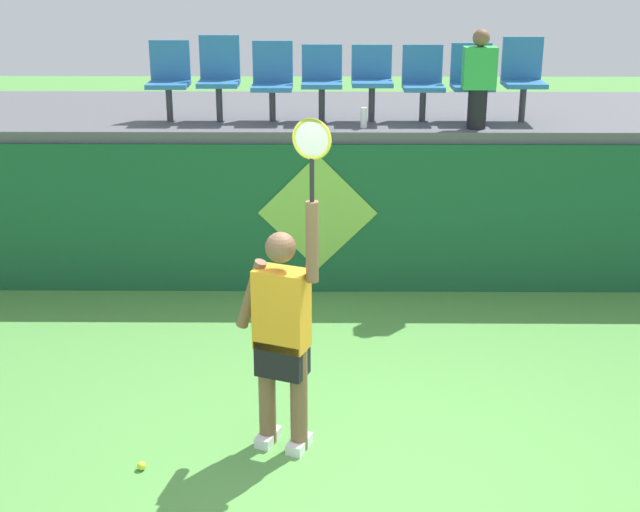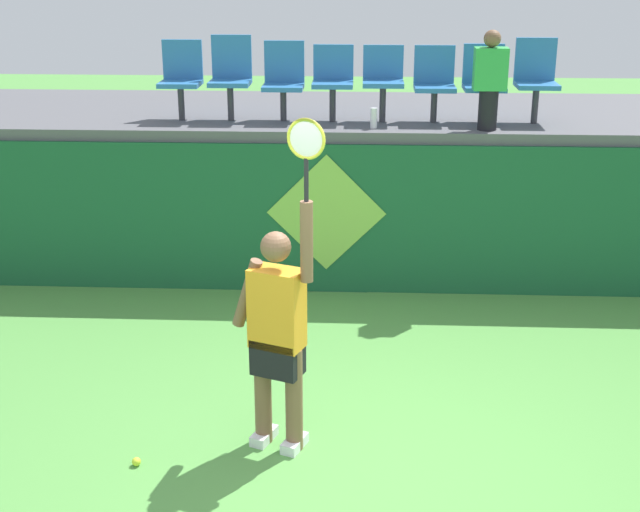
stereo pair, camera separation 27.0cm
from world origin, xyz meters
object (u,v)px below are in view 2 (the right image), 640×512
at_px(stadium_chair_5, 434,80).
at_px(spectator_0, 490,79).
at_px(stadium_chair_3, 333,78).
at_px(stadium_chair_1, 231,74).
at_px(stadium_chair_4, 383,78).
at_px(stadium_chair_7, 536,76).
at_px(tennis_player, 278,330).
at_px(stadium_chair_6, 484,80).
at_px(stadium_chair_0, 181,76).
at_px(water_bottle, 374,118).
at_px(tennis_ball, 136,462).
at_px(stadium_chair_2, 284,78).

height_order(stadium_chair_5, spectator_0, spectator_0).
bearing_deg(spectator_0, stadium_chair_3, 164.40).
distance_m(stadium_chair_1, stadium_chair_4, 1.67).
distance_m(stadium_chair_4, spectator_0, 1.18).
bearing_deg(stadium_chair_5, stadium_chair_7, 0.23).
bearing_deg(stadium_chair_3, spectator_0, -15.60).
height_order(tennis_player, spectator_0, spectator_0).
bearing_deg(tennis_player, stadium_chair_6, 63.97).
bearing_deg(tennis_player, stadium_chair_7, 57.71).
distance_m(tennis_player, spectator_0, 4.12).
relative_size(stadium_chair_0, stadium_chair_6, 1.03).
bearing_deg(stadium_chair_7, stadium_chair_6, -179.68).
distance_m(stadium_chair_0, stadium_chair_5, 2.77).
bearing_deg(water_bottle, stadium_chair_5, 33.68).
height_order(water_bottle, stadium_chair_6, stadium_chair_6).
xyz_separation_m(tennis_player, stadium_chair_1, (-0.86, 3.88, 1.30)).
bearing_deg(stadium_chair_6, stadium_chair_0, 179.99).
relative_size(stadium_chair_3, spectator_0, 0.79).
xyz_separation_m(stadium_chair_5, spectator_0, (0.53, -0.46, 0.08)).
distance_m(tennis_ball, stadium_chair_3, 4.91).
height_order(stadium_chair_2, spectator_0, spectator_0).
xyz_separation_m(tennis_ball, water_bottle, (1.73, 3.78, 1.83)).
height_order(stadium_chair_0, stadium_chair_6, stadium_chair_0).
bearing_deg(stadium_chair_5, stadium_chair_3, -179.78).
distance_m(tennis_player, stadium_chair_5, 4.29).
bearing_deg(stadium_chair_7, stadium_chair_0, -179.96).
bearing_deg(stadium_chair_6, stadium_chair_3, -179.81).
height_order(tennis_player, stadium_chair_4, stadium_chair_4).
relative_size(tennis_player, stadium_chair_4, 3.14).
bearing_deg(spectator_0, stadium_chair_7, 39.81).
xyz_separation_m(stadium_chair_1, spectator_0, (2.76, -0.47, 0.03)).
relative_size(stadium_chair_2, stadium_chair_7, 0.95).
height_order(stadium_chair_3, stadium_chair_5, stadium_chair_3).
distance_m(stadium_chair_2, stadium_chair_3, 0.54).
relative_size(stadium_chair_7, spectator_0, 0.87).
xyz_separation_m(stadium_chair_2, stadium_chair_4, (1.09, -0.01, 0.01)).
bearing_deg(stadium_chair_5, water_bottle, -146.32).
bearing_deg(stadium_chair_5, stadium_chair_4, -179.35).
xyz_separation_m(stadium_chair_6, spectator_0, (0.00, -0.46, 0.07)).
xyz_separation_m(tennis_player, stadium_chair_4, (0.80, 3.86, 1.27)).
distance_m(stadium_chair_0, spectator_0, 3.34).
bearing_deg(stadium_chair_1, stadium_chair_0, -179.59).
bearing_deg(stadium_chair_4, stadium_chair_3, 179.78).
height_order(stadium_chair_1, stadium_chair_3, stadium_chair_1).
bearing_deg(stadium_chair_4, stadium_chair_2, 179.42).
xyz_separation_m(stadium_chair_3, stadium_chair_4, (0.55, -0.00, 0.01)).
bearing_deg(spectator_0, tennis_ball, -127.82).
bearing_deg(water_bottle, stadium_chair_6, 20.25).
relative_size(water_bottle, stadium_chair_7, 0.24).
distance_m(stadium_chair_2, stadium_chair_5, 1.64).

